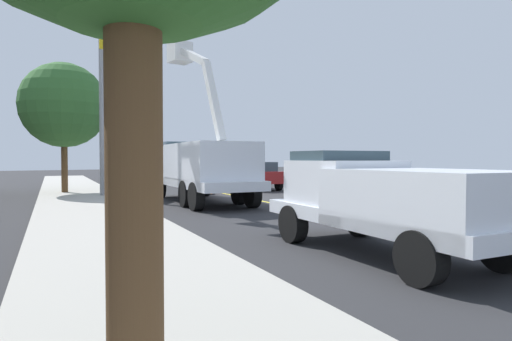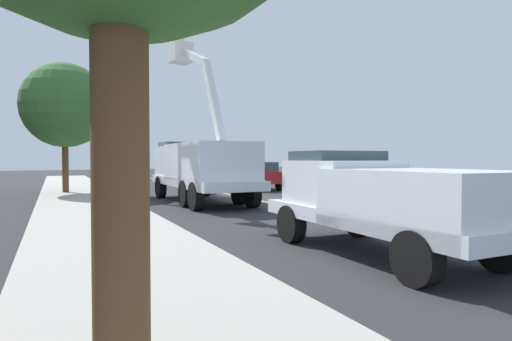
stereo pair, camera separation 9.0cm
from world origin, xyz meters
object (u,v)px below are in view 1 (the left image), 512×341
object	(u,v)px
traffic_cone_mid_front	(291,202)
traffic_cone_mid_rear	(210,187)
service_pickup_truck	(384,198)
passing_minivan	(254,173)
utility_bucket_truck	(200,165)
traffic_signal_mast	(107,63)

from	to	relation	value
traffic_cone_mid_front	traffic_cone_mid_rear	bearing A→B (deg)	-9.69
service_pickup_truck	traffic_cone_mid_front	bearing A→B (deg)	-25.05
service_pickup_truck	passing_minivan	distance (m)	18.37
passing_minivan	traffic_cone_mid_front	size ratio (longest dim) A/B	6.91
utility_bucket_truck	passing_minivan	world-z (taller)	utility_bucket_truck
traffic_cone_mid_rear	service_pickup_truck	bearing A→B (deg)	163.39
traffic_cone_mid_rear	traffic_signal_mast	bearing A→B (deg)	98.34
traffic_cone_mid_rear	utility_bucket_truck	bearing A→B (deg)	144.10
traffic_signal_mast	utility_bucket_truck	bearing A→B (deg)	-126.46
passing_minivan	traffic_cone_mid_rear	world-z (taller)	passing_minivan
passing_minivan	utility_bucket_truck	bearing A→B (deg)	127.98
service_pickup_truck	traffic_signal_mast	bearing A→B (deg)	5.14
utility_bucket_truck	traffic_signal_mast	size ratio (longest dim) A/B	1.00
passing_minivan	traffic_signal_mast	xyz separation A→B (m)	(-2.65, 9.68, 5.05)
utility_bucket_truck	traffic_cone_mid_front	size ratio (longest dim) A/B	11.62
traffic_signal_mast	passing_minivan	bearing A→B (deg)	-74.69
utility_bucket_truck	passing_minivan	size ratio (longest dim) A/B	1.68
service_pickup_truck	traffic_cone_mid_rear	world-z (taller)	service_pickup_truck
utility_bucket_truck	traffic_cone_mid_rear	size ratio (longest dim) A/B	10.20
passing_minivan	traffic_signal_mast	size ratio (longest dim) A/B	0.60
utility_bucket_truck	traffic_cone_mid_front	xyz separation A→B (m)	(-5.06, -0.91, -1.27)
utility_bucket_truck	passing_minivan	bearing A→B (deg)	-52.02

